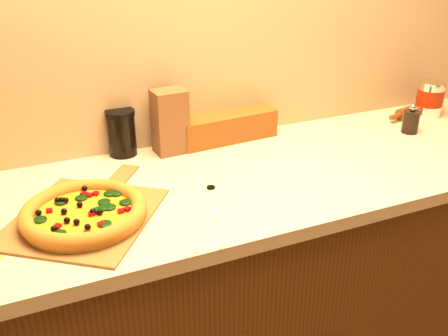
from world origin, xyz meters
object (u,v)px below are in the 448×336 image
coffee_canister (430,98)px  dark_jar (122,133)px  pepper_grinder (411,121)px  pizza_peel (86,214)px  pizza (84,213)px  rolling_pin (418,109)px

coffee_canister → dark_jar: bearing=174.7°
coffee_canister → pepper_grinder: bearing=-149.6°
pizza_peel → coffee_canister: 1.43m
pizza_peel → dark_jar: (0.18, 0.36, 0.07)m
pepper_grinder → coffee_canister: coffee_canister is taller
dark_jar → pepper_grinder: bearing=-12.8°
pizza → rolling_pin: pizza is taller
pizza → pepper_grinder: pepper_grinder is taller
pizza_peel → dark_jar: bearing=99.0°
rolling_pin → dark_jar: bearing=175.8°
pizza_peel → pepper_grinder: pepper_grinder is taller
pizza → pepper_grinder: size_ratio=2.86×
pizza_peel → pizza: size_ratio=1.65×
pizza_peel → rolling_pin: 1.40m
pizza_peel → pizza: bearing=-69.3°
pepper_grinder → coffee_canister: bearing=30.4°
pizza → rolling_pin: 1.42m
pepper_grinder → coffee_canister: 0.23m
pizza → dark_jar: (0.19, 0.39, 0.05)m
dark_jar → coffee_canister: bearing=-5.3°
rolling_pin → dark_jar: dark_jar is taller
rolling_pin → dark_jar: (-1.19, 0.09, 0.05)m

